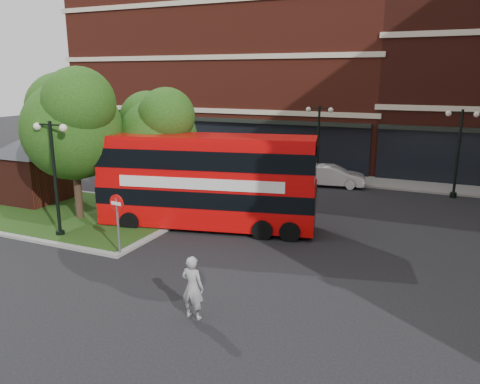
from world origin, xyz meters
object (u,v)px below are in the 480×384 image
at_px(woman, 193,287).
at_px(car_white, 332,176).
at_px(car_silver, 263,169).
at_px(bus, 206,175).

height_order(woman, car_white, woman).
bearing_deg(car_silver, car_white, -82.39).
bearing_deg(car_white, bus, 154.54).
relative_size(bus, woman, 5.31).
xyz_separation_m(bus, car_white, (3.35, 10.50, -1.78)).
xyz_separation_m(bus, woman, (3.50, -7.50, -1.50)).
distance_m(woman, car_silver, 18.64).
bearing_deg(car_white, car_silver, 82.24).
distance_m(car_silver, car_white, 4.68).
height_order(bus, car_white, bus).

